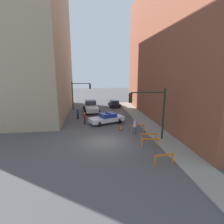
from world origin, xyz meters
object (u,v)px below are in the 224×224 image
traffic_light_near (153,107)px  police_car (107,118)px  parked_car_near (114,103)px  traffic_light_far (78,91)px  barrier_back (149,136)px  barrier_mid (150,141)px  pedestrian_sidewalk (135,126)px  pedestrian_crossing (85,118)px  barrier_front (164,158)px  barrier_corner (138,127)px  traffic_cone (121,128)px  white_truck (91,107)px  pedestrian_corner (78,113)px

traffic_light_near → police_car: bearing=120.1°
police_car → parked_car_near: bearing=-33.2°
traffic_light_far → parked_car_near: traffic_light_far is taller
traffic_light_near → parked_car_near: size_ratio=1.21×
traffic_light_far → barrier_back: size_ratio=3.27×
traffic_light_near → barrier_mid: bearing=-112.9°
traffic_light_near → pedestrian_sidewalk: 3.60m
traffic_light_near → traffic_light_far: (-8.03, 16.05, -0.13)m
parked_car_near → pedestrian_sidewalk: bearing=-89.9°
traffic_light_far → pedestrian_crossing: (1.23, -9.53, -2.54)m
parked_car_near → barrier_front: bearing=-89.0°
barrier_front → barrier_back: 4.51m
barrier_mid → barrier_corner: same height
barrier_mid → parked_car_near: bearing=91.3°
barrier_back → traffic_light_near: bearing=41.7°
police_car → pedestrian_sidewalk: (2.71, -4.48, 0.14)m
barrier_back → barrier_corner: size_ratio=0.99×
barrier_front → traffic_cone: barrier_front is taller
parked_car_near → pedestrian_crossing: pedestrian_crossing is taller
police_car → pedestrian_crossing: (-2.97, -0.09, 0.14)m
white_truck → barrier_mid: (5.17, -15.74, -0.29)m
barrier_front → barrier_back: size_ratio=1.00×
pedestrian_sidewalk → traffic_cone: (-1.36, 1.43, -0.54)m
traffic_light_near → pedestrian_sidewalk: size_ratio=3.13×
parked_car_near → pedestrian_corner: pedestrian_corner is taller
barrier_mid → traffic_cone: 5.56m
traffic_light_far → barrier_mid: size_ratio=3.27×
pedestrian_corner → police_car: bearing=-15.1°
pedestrian_crossing → pedestrian_corner: bearing=105.8°
pedestrian_sidewalk → barrier_back: (0.75, -2.46, -0.24)m
traffic_light_near → parked_car_near: 18.38m
traffic_light_far → pedestrian_sidewalk: size_ratio=3.13×
pedestrian_sidewalk → barrier_back: size_ratio=1.04×
traffic_light_far → barrier_corner: traffic_light_far is taller
traffic_light_near → traffic_cone: (-2.48, 3.57, -3.21)m
barrier_mid → pedestrian_crossing: bearing=126.5°
barrier_mid → traffic_light_far: bearing=112.4°
pedestrian_crossing → barrier_mid: pedestrian_crossing is taller
police_car → traffic_light_near: bearing=-170.1°
traffic_light_near → barrier_corner: 3.97m
barrier_corner → pedestrian_corner: bearing=136.6°
police_car → pedestrian_sidewalk: size_ratio=3.04×
barrier_mid → traffic_cone: (-1.76, 5.26, -0.30)m
barrier_mid → barrier_back: (0.35, 1.37, 0.00)m
pedestrian_crossing → pedestrian_sidewalk: 7.18m
police_car → parked_car_near: police_car is taller
traffic_light_near → barrier_mid: 3.45m
traffic_light_near → barrier_back: bearing=-138.3°
traffic_light_far → pedestrian_crossing: traffic_light_far is taller
pedestrian_corner → traffic_cone: pedestrian_corner is taller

